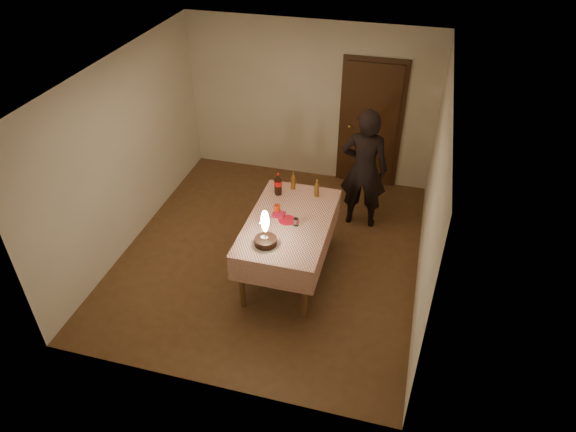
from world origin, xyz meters
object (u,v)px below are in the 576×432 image
object	(u,v)px
dining_table	(289,228)
red_plate	(287,220)
photographer	(364,169)
amber_bottle_right	(317,188)
birthday_cake	(265,236)
red_cup	(277,209)
cola_bottle	(278,184)
amber_bottle_left	(293,181)
clear_cup	(296,222)

from	to	relation	value
dining_table	red_plate	world-z (taller)	red_plate
photographer	amber_bottle_right	bearing A→B (deg)	-125.72
birthday_cake	red_cup	distance (m)	0.67
red_plate	red_cup	world-z (taller)	red_cup
dining_table	amber_bottle_right	size ratio (longest dim) A/B	6.75
birthday_cake	cola_bottle	size ratio (longest dim) A/B	1.51
amber_bottle_left	photographer	xyz separation A→B (m)	(0.87, 0.64, -0.05)
clear_cup	photographer	bearing A→B (deg)	66.25
red_plate	cola_bottle	size ratio (longest dim) A/B	0.69
clear_cup	red_plate	bearing A→B (deg)	154.85
clear_cup	amber_bottle_left	distance (m)	0.83
red_plate	amber_bottle_left	xyz separation A→B (m)	(-0.11, 0.72, 0.11)
clear_cup	cola_bottle	xyz separation A→B (m)	(-0.40, 0.61, 0.11)
cola_bottle	photographer	size ratio (longest dim) A/B	0.17
cola_bottle	dining_table	bearing A→B (deg)	-61.57
birthday_cake	photographer	xyz separation A→B (m)	(0.88, 1.88, -0.05)
dining_table	cola_bottle	xyz separation A→B (m)	(-0.30, 0.55, 0.26)
red_plate	red_cup	xyz separation A→B (m)	(-0.17, 0.14, 0.05)
red_plate	amber_bottle_left	distance (m)	0.74
birthday_cake	cola_bottle	world-z (taller)	birthday_cake
birthday_cake	photographer	world-z (taller)	photographer
red_plate	dining_table	bearing A→B (deg)	2.80
red_cup	clear_cup	bearing A→B (deg)	-34.01
cola_bottle	photographer	world-z (taller)	photographer
red_cup	amber_bottle_left	world-z (taller)	amber_bottle_left
red_plate	amber_bottle_right	size ratio (longest dim) A/B	0.86
red_plate	red_cup	distance (m)	0.23
red_plate	photographer	size ratio (longest dim) A/B	0.12
birthday_cake	cola_bottle	xyz separation A→B (m)	(-0.15, 1.07, 0.03)
dining_table	birthday_cake	distance (m)	0.59
dining_table	red_plate	distance (m)	0.12
clear_cup	amber_bottle_right	world-z (taller)	amber_bottle_right
amber_bottle_left	clear_cup	bearing A→B (deg)	-72.96
birthday_cake	amber_bottle_right	world-z (taller)	birthday_cake
red_cup	amber_bottle_right	bearing A→B (deg)	50.46
cola_bottle	amber_bottle_left	xyz separation A→B (m)	(0.16, 0.18, -0.03)
amber_bottle_right	dining_table	bearing A→B (deg)	-108.34
dining_table	amber_bottle_left	distance (m)	0.77
photographer	cola_bottle	bearing A→B (deg)	-141.63
red_cup	amber_bottle_right	world-z (taller)	amber_bottle_right
dining_table	cola_bottle	size ratio (longest dim) A/B	5.42
clear_cup	dining_table	bearing A→B (deg)	148.78
red_cup	amber_bottle_right	distance (m)	0.64
red_cup	cola_bottle	distance (m)	0.43
cola_bottle	amber_bottle_right	bearing A→B (deg)	9.78
birthday_cake	photographer	bearing A→B (deg)	65.01
red_cup	cola_bottle	world-z (taller)	cola_bottle
cola_bottle	clear_cup	bearing A→B (deg)	-56.65
birthday_cake	amber_bottle_left	distance (m)	1.24
amber_bottle_left	amber_bottle_right	bearing A→B (deg)	-14.31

